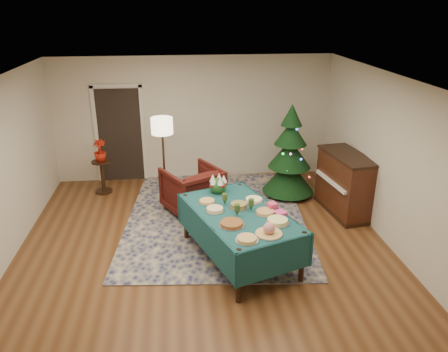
{
  "coord_description": "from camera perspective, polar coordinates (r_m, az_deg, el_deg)",
  "views": [
    {
      "loc": [
        -0.38,
        -5.82,
        3.73
      ],
      "look_at": [
        0.38,
        0.9,
        1.02
      ],
      "focal_mm": 35.0,
      "sensor_mm": 36.0,
      "label": 1
    }
  ],
  "objects": [
    {
      "name": "platter_8",
      "position": [
        6.83,
        -2.25,
        -3.33
      ],
      "size": [
        0.28,
        0.28,
        0.05
      ],
      "color": "silver",
      "rests_on": "buffet_table"
    },
    {
      "name": "platter_6",
      "position": [
        6.65,
        1.94,
        -3.89
      ],
      "size": [
        0.29,
        0.29,
        0.08
      ],
      "color": "silver",
      "rests_on": "buffet_table"
    },
    {
      "name": "platter_7",
      "position": [
        6.89,
        3.93,
        -3.12
      ],
      "size": [
        0.3,
        0.3,
        0.05
      ],
      "color": "silver",
      "rests_on": "buffet_table"
    },
    {
      "name": "goblet_2",
      "position": [
        6.37,
        1.71,
        -4.47
      ],
      "size": [
        0.09,
        0.09,
        0.19
      ],
      "color": "#2D471E",
      "rests_on": "buffet_table"
    },
    {
      "name": "potted_plant",
      "position": [
        9.24,
        -15.87,
        2.63
      ],
      "size": [
        0.25,
        0.45,
        0.25
      ],
      "primitive_type": "imported",
      "color": "#AC1B0C",
      "rests_on": "side_table"
    },
    {
      "name": "side_table",
      "position": [
        9.4,
        -15.57,
        -0.15
      ],
      "size": [
        0.39,
        0.39,
        0.69
      ],
      "color": "black",
      "rests_on": "ground"
    },
    {
      "name": "floor_lamp",
      "position": [
        8.39,
        -8.08,
        5.83
      ],
      "size": [
        0.41,
        0.41,
        1.7
      ],
      "color": "#A57F3F",
      "rests_on": "ground"
    },
    {
      "name": "platter_2",
      "position": [
        6.25,
        7.0,
        -5.89
      ],
      "size": [
        0.34,
        0.34,
        0.07
      ],
      "color": "silver",
      "rests_on": "buffet_table"
    },
    {
      "name": "piano",
      "position": [
        8.44,
        15.52,
        -1.04
      ],
      "size": [
        0.79,
        1.4,
        1.15
      ],
      "color": "black",
      "rests_on": "ground"
    },
    {
      "name": "platter_4",
      "position": [
        6.52,
        5.39,
        -4.72
      ],
      "size": [
        0.31,
        0.31,
        0.05
      ],
      "color": "silver",
      "rests_on": "buffet_table"
    },
    {
      "name": "platter_5",
      "position": [
        6.56,
        -1.2,
        -4.4
      ],
      "size": [
        0.29,
        0.29,
        0.06
      ],
      "color": "silver",
      "rests_on": "buffet_table"
    },
    {
      "name": "platter_1",
      "position": [
        5.94,
        5.89,
        -7.05
      ],
      "size": [
        0.37,
        0.37,
        0.17
      ],
      "color": "silver",
      "rests_on": "buffet_table"
    },
    {
      "name": "platter_0",
      "position": [
        5.79,
        3.01,
        -8.23
      ],
      "size": [
        0.31,
        0.31,
        0.05
      ],
      "color": "silver",
      "rests_on": "buffet_table"
    },
    {
      "name": "napkin_stack",
      "position": [
        6.52,
        7.33,
        -4.79
      ],
      "size": [
        0.21,
        0.21,
        0.04
      ],
      "primitive_type": "cube",
      "rotation": [
        0.0,
        0.0,
        0.34
      ],
      "color": "#DC3D86",
      "rests_on": "buffet_table"
    },
    {
      "name": "centerpiece",
      "position": [
        7.14,
        -0.8,
        -1.1
      ],
      "size": [
        0.29,
        0.29,
        0.33
      ],
      "color": "#1E4C1E",
      "rests_on": "buffet_table"
    },
    {
      "name": "goblet_0",
      "position": [
        6.72,
        0.11,
        -3.02
      ],
      "size": [
        0.09,
        0.09,
        0.19
      ],
      "color": "#2D471E",
      "rests_on": "buffet_table"
    },
    {
      "name": "doorway",
      "position": [
        9.74,
        -13.44,
        5.55
      ],
      "size": [
        1.08,
        0.04,
        2.16
      ],
      "color": "black",
      "rests_on": "ground"
    },
    {
      "name": "gift_box",
      "position": [
        6.63,
        6.3,
        -3.95
      ],
      "size": [
        0.16,
        0.16,
        0.11
      ],
      "primitive_type": "cube",
      "rotation": [
        0.0,
        0.0,
        0.34
      ],
      "color": "#D33A67",
      "rests_on": "buffet_table"
    },
    {
      "name": "rug",
      "position": [
        8.15,
        -1.07,
        -5.33
      ],
      "size": [
        3.58,
        4.48,
        0.02
      ],
      "primitive_type": "cube",
      "rotation": [
        0.0,
        0.0,
        -0.09
      ],
      "color": "#131949",
      "rests_on": "ground"
    },
    {
      "name": "platter_3",
      "position": [
        6.15,
        1.01,
        -6.25
      ],
      "size": [
        0.37,
        0.37,
        0.06
      ],
      "color": "silver",
      "rests_on": "buffet_table"
    },
    {
      "name": "goblet_1",
      "position": [
        6.55,
        3.57,
        -3.74
      ],
      "size": [
        0.09,
        0.09,
        0.19
      ],
      "color": "#2D471E",
      "rests_on": "buffet_table"
    },
    {
      "name": "christmas_tree",
      "position": [
        8.85,
        8.56,
        2.65
      ],
      "size": [
        1.07,
        1.07,
        1.91
      ],
      "color": "black",
      "rests_on": "ground"
    },
    {
      "name": "armchair",
      "position": [
        8.2,
        -4.15,
        -1.53
      ],
      "size": [
        1.25,
        1.22,
        0.97
      ],
      "primitive_type": "imported",
      "rotation": [
        0.0,
        0.0,
        3.64
      ],
      "color": "#42120E",
      "rests_on": "ground"
    },
    {
      "name": "room_shell",
      "position": [
        6.3,
        -2.49,
        -0.37
      ],
      "size": [
        7.0,
        7.0,
        7.0
      ],
      "color": "#593319",
      "rests_on": "ground"
    },
    {
      "name": "buffet_table",
      "position": [
        6.61,
        2.02,
        -5.97
      ],
      "size": [
        1.83,
        2.35,
        0.8
      ],
      "color": "black",
      "rests_on": "ground"
    }
  ]
}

